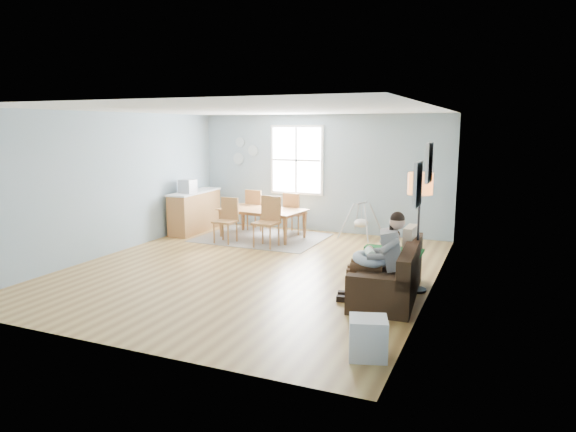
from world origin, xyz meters
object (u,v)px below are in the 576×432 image
at_px(chair_se, 268,218).
at_px(sofa, 391,278).
at_px(floor_lamp, 420,194).
at_px(storage_cube, 367,338).
at_px(chair_sw, 227,217).
at_px(baby_swing, 361,222).
at_px(father, 381,254).
at_px(chair_ne, 293,211).
at_px(monitor, 187,186).
at_px(dining_table, 262,224).
at_px(toddler, 389,249).
at_px(counter, 195,211).
at_px(chair_nw, 256,207).

bearing_deg(chair_se, sofa, -35.99).
relative_size(floor_lamp, storage_cube, 3.67).
height_order(floor_lamp, chair_sw, floor_lamp).
distance_m(chair_se, baby_swing, 2.17).
distance_m(father, chair_ne, 4.72).
distance_m(monitor, baby_swing, 3.98).
relative_size(monitor, baby_swing, 0.36).
relative_size(floor_lamp, dining_table, 0.97).
bearing_deg(floor_lamp, chair_ne, 136.65).
height_order(sofa, toddler, toddler).
bearing_deg(chair_ne, father, -52.70).
bearing_deg(toddler, chair_sw, 152.74).
xyz_separation_m(storage_cube, baby_swing, (-1.61, 5.76, 0.13)).
bearing_deg(floor_lamp, counter, 155.67).
relative_size(chair_se, chair_ne, 1.08).
bearing_deg(dining_table, chair_nw, 132.74).
relative_size(chair_ne, counter, 0.56).
bearing_deg(monitor, floor_lamp, -21.60).
xyz_separation_m(sofa, storage_cube, (0.19, -2.10, -0.05)).
relative_size(dining_table, counter, 1.07).
relative_size(sofa, chair_se, 1.91).
relative_size(toddler, baby_swing, 0.79).
xyz_separation_m(chair_sw, counter, (-1.28, 0.72, -0.06)).
bearing_deg(sofa, chair_nw, 138.38).
relative_size(floor_lamp, counter, 1.03).
bearing_deg(dining_table, chair_ne, 60.72).
bearing_deg(father, counter, 148.18).
height_order(chair_se, monitor, monitor).
bearing_deg(chair_sw, dining_table, 53.26).
bearing_deg(storage_cube, chair_nw, 126.35).
relative_size(floor_lamp, chair_sw, 1.87).
bearing_deg(baby_swing, floor_lamp, -62.22).
bearing_deg(chair_nw, storage_cube, -53.65).
bearing_deg(father, storage_cube, -81.03).
height_order(storage_cube, dining_table, dining_table).
distance_m(toddler, chair_se, 3.49).
distance_m(chair_sw, monitor, 1.43).
height_order(storage_cube, monitor, monitor).
distance_m(storage_cube, chair_se, 5.31).
bearing_deg(counter, baby_swing, 11.63).
bearing_deg(floor_lamp, chair_se, 151.67).
height_order(father, chair_se, father).
height_order(chair_sw, monitor, monitor).
relative_size(chair_ne, monitor, 2.82).
relative_size(sofa, toddler, 2.68).
distance_m(sofa, chair_nw, 5.25).
distance_m(chair_ne, baby_swing, 1.56).
bearing_deg(chair_se, chair_nw, 125.62).
height_order(floor_lamp, monitor, floor_lamp).
xyz_separation_m(dining_table, chair_ne, (0.48, 0.65, 0.22)).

